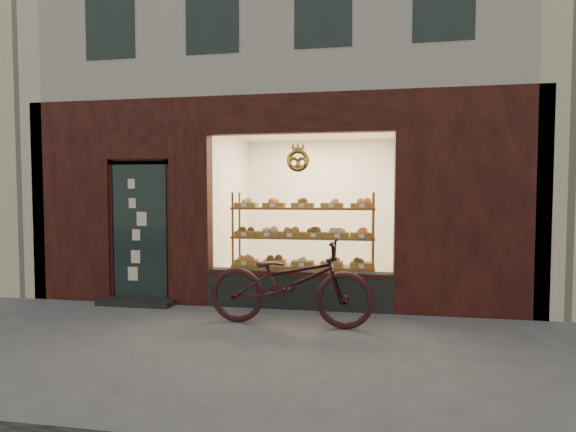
# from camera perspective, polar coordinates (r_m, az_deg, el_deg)

# --- Properties ---
(ground) EXTENTS (90.00, 90.00, 0.00)m
(ground) POSITION_cam_1_polar(r_m,az_deg,el_deg) (4.84, -7.98, -17.49)
(ground) COLOR slate
(bakery_building) EXTENTS (7.20, 7.28, 9.00)m
(bakery_building) POSITION_cam_1_polar(r_m,az_deg,el_deg) (10.46, 1.71, 24.79)
(bakery_building) COLOR black
(bakery_building) RESTS_ON ground
(display_shelf) EXTENTS (2.20, 0.45, 1.70)m
(display_shelf) POSITION_cam_1_polar(r_m,az_deg,el_deg) (6.98, 1.90, -3.69)
(display_shelf) COLOR brown
(display_shelf) RESTS_ON ground
(bicycle) EXTENTS (2.15, 0.83, 1.11)m
(bicycle) POSITION_cam_1_polar(r_m,az_deg,el_deg) (5.76, 0.21, -8.39)
(bicycle) COLOR black
(bicycle) RESTS_ON ground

